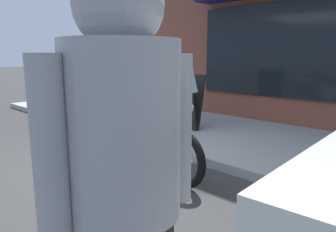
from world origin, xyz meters
The scene contains 5 objects.
ground_plane centered at (0.00, 0.00, 0.00)m, with size 80.00×80.00×0.00m, color #363636.
touring_motorcycle centered at (0.35, 0.47, 0.61)m, with size 2.11×0.82×1.40m.
parked_bicycle centered at (-1.93, 0.47, 0.38)m, with size 1.72×0.48×0.94m.
pedestrian_walking centered at (2.61, -1.56, 1.10)m, with size 0.44×0.55×1.74m.
sandwich_board_sign centered at (-0.35, 2.14, 0.62)m, with size 0.55×0.42×0.99m.
Camera 1 is at (3.42, -2.16, 1.45)m, focal length 33.89 mm.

